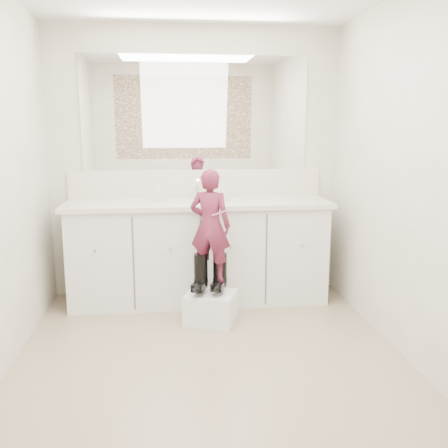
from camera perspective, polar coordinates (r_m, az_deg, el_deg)
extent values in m
plane|color=#806F54|center=(3.41, -1.47, -15.52)|extent=(3.00, 3.00, 0.00)
plane|color=#BCB4A1|center=(4.56, -3.22, 6.97)|extent=(2.60, 0.00, 2.60)
plane|color=#BCB4A1|center=(1.59, 3.08, -0.82)|extent=(2.60, 0.00, 2.60)
plane|color=#BCB4A1|center=(3.43, 20.70, 4.91)|extent=(0.00, 3.00, 3.00)
cube|color=silver|center=(4.41, -2.90, -3.39)|extent=(2.20, 0.55, 0.85)
cube|color=beige|center=(4.30, -2.95, 2.31)|extent=(2.28, 0.58, 0.04)
cube|color=beige|center=(4.56, -3.18, 4.64)|extent=(2.28, 0.03, 0.25)
cube|color=white|center=(4.53, -3.27, 12.51)|extent=(2.00, 0.02, 1.00)
cube|color=#472819|center=(1.57, 3.19, 15.52)|extent=(2.00, 0.01, 1.20)
cylinder|color=silver|center=(4.46, -3.09, 3.52)|extent=(0.08, 0.08, 0.10)
imported|color=beige|center=(4.34, 0.30, 3.29)|extent=(0.11, 0.11, 0.09)
imported|color=silver|center=(4.32, -7.46, 3.69)|extent=(0.10, 0.10, 0.17)
cube|color=white|center=(3.99, -1.51, -9.53)|extent=(0.46, 0.43, 0.24)
imported|color=#992F59|center=(3.83, -1.59, -0.19)|extent=(0.37, 0.31, 0.87)
cylinder|color=#E85AA5|center=(3.74, -0.43, 1.30)|extent=(0.13, 0.06, 0.06)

